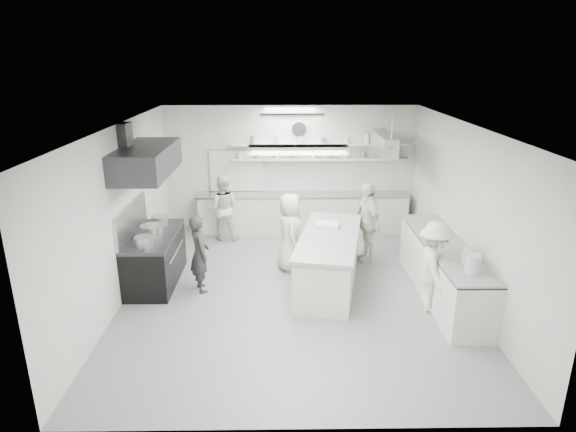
{
  "coord_description": "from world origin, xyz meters",
  "views": [
    {
      "loc": [
        -0.22,
        -8.06,
        4.1
      ],
      "look_at": [
        -0.1,
        0.6,
        1.24
      ],
      "focal_mm": 30.37,
      "sensor_mm": 36.0,
      "label": 1
    }
  ],
  "objects_px": {
    "stove": "(155,260)",
    "cook_back": "(223,208)",
    "right_counter": "(443,271)",
    "cook_stove": "(200,254)",
    "back_counter": "(303,213)",
    "prep_island": "(329,261)"
  },
  "relations": [
    {
      "from": "cook_stove",
      "to": "cook_back",
      "type": "bearing_deg",
      "value": -24.51
    },
    {
      "from": "right_counter",
      "to": "cook_back",
      "type": "xyz_separation_m",
      "value": [
        -4.22,
        2.87,
        0.29
      ]
    },
    {
      "from": "right_counter",
      "to": "back_counter",
      "type": "bearing_deg",
      "value": 124.65
    },
    {
      "from": "cook_stove",
      "to": "cook_back",
      "type": "xyz_separation_m",
      "value": [
        0.12,
        2.62,
        0.04
      ]
    },
    {
      "from": "cook_back",
      "to": "prep_island",
      "type": "bearing_deg",
      "value": 135.24
    },
    {
      "from": "right_counter",
      "to": "cook_back",
      "type": "distance_m",
      "value": 5.12
    },
    {
      "from": "stove",
      "to": "right_counter",
      "type": "bearing_deg",
      "value": -6.52
    },
    {
      "from": "stove",
      "to": "cook_back",
      "type": "bearing_deg",
      "value": 65.72
    },
    {
      "from": "cook_back",
      "to": "back_counter",
      "type": "bearing_deg",
      "value": -161.6
    },
    {
      "from": "stove",
      "to": "cook_back",
      "type": "relative_size",
      "value": 1.19
    },
    {
      "from": "prep_island",
      "to": "cook_back",
      "type": "bearing_deg",
      "value": 143.98
    },
    {
      "from": "back_counter",
      "to": "cook_back",
      "type": "bearing_deg",
      "value": -164.34
    },
    {
      "from": "stove",
      "to": "right_counter",
      "type": "relative_size",
      "value": 0.55
    },
    {
      "from": "right_counter",
      "to": "prep_island",
      "type": "height_order",
      "value": "right_counter"
    },
    {
      "from": "stove",
      "to": "cook_stove",
      "type": "bearing_deg",
      "value": -20.98
    },
    {
      "from": "stove",
      "to": "cook_back",
      "type": "distance_m",
      "value": 2.51
    },
    {
      "from": "right_counter",
      "to": "stove",
      "type": "bearing_deg",
      "value": 173.48
    },
    {
      "from": "back_counter",
      "to": "prep_island",
      "type": "height_order",
      "value": "prep_island"
    },
    {
      "from": "back_counter",
      "to": "cook_stove",
      "type": "bearing_deg",
      "value": -122.43
    },
    {
      "from": "prep_island",
      "to": "cook_stove",
      "type": "xyz_separation_m",
      "value": [
        -2.35,
        -0.19,
        0.25
      ]
    },
    {
      "from": "right_counter",
      "to": "cook_stove",
      "type": "relative_size",
      "value": 2.31
    },
    {
      "from": "back_counter",
      "to": "cook_back",
      "type": "distance_m",
      "value": 1.97
    }
  ]
}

